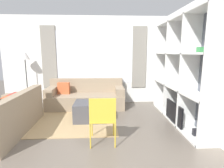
{
  "coord_description": "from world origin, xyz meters",
  "views": [
    {
      "loc": [
        0.25,
        -2.45,
        1.59
      ],
      "look_at": [
        0.47,
        1.69,
        0.85
      ],
      "focal_mm": 28.0,
      "sensor_mm": 36.0,
      "label": 1
    }
  ],
  "objects_px": {
    "ottoman": "(91,111)",
    "floor_lamp": "(25,60)",
    "couch_main": "(86,97)",
    "shelving_unit": "(182,73)",
    "folding_chair": "(103,116)",
    "couch_side": "(7,118)"
  },
  "relations": [
    {
      "from": "shelving_unit",
      "to": "couch_side",
      "type": "height_order",
      "value": "shelving_unit"
    },
    {
      "from": "shelving_unit",
      "to": "folding_chair",
      "type": "height_order",
      "value": "shelving_unit"
    },
    {
      "from": "couch_side",
      "to": "ottoman",
      "type": "xyz_separation_m",
      "value": [
        1.62,
        0.63,
        -0.09
      ]
    },
    {
      "from": "shelving_unit",
      "to": "ottoman",
      "type": "height_order",
      "value": "shelving_unit"
    },
    {
      "from": "shelving_unit",
      "to": "floor_lamp",
      "type": "distance_m",
      "value": 4.3
    },
    {
      "from": "couch_side",
      "to": "ottoman",
      "type": "bearing_deg",
      "value": 111.35
    },
    {
      "from": "floor_lamp",
      "to": "folding_chair",
      "type": "xyz_separation_m",
      "value": [
        2.25,
        -2.38,
        -0.88
      ]
    },
    {
      "from": "shelving_unit",
      "to": "couch_main",
      "type": "relative_size",
      "value": 1.15
    },
    {
      "from": "couch_main",
      "to": "couch_side",
      "type": "bearing_deg",
      "value": -130.04
    },
    {
      "from": "shelving_unit",
      "to": "ottoman",
      "type": "xyz_separation_m",
      "value": [
        -2.12,
        0.15,
        -0.93
      ]
    },
    {
      "from": "couch_main",
      "to": "folding_chair",
      "type": "xyz_separation_m",
      "value": [
        0.5,
        -2.21,
        0.22
      ]
    },
    {
      "from": "couch_side",
      "to": "ottoman",
      "type": "height_order",
      "value": "couch_side"
    },
    {
      "from": "couch_side",
      "to": "folding_chair",
      "type": "distance_m",
      "value": 2.0
    },
    {
      "from": "couch_side",
      "to": "couch_main",
      "type": "bearing_deg",
      "value": 139.96
    },
    {
      "from": "couch_main",
      "to": "folding_chair",
      "type": "relative_size",
      "value": 2.55
    },
    {
      "from": "folding_chair",
      "to": "shelving_unit",
      "type": "bearing_deg",
      "value": -150.7
    },
    {
      "from": "ottoman",
      "to": "couch_side",
      "type": "bearing_deg",
      "value": -158.65
    },
    {
      "from": "shelving_unit",
      "to": "couch_main",
      "type": "distance_m",
      "value": 2.75
    },
    {
      "from": "couch_main",
      "to": "floor_lamp",
      "type": "height_order",
      "value": "floor_lamp"
    },
    {
      "from": "couch_main",
      "to": "ottoman",
      "type": "relative_size",
      "value": 2.9
    },
    {
      "from": "ottoman",
      "to": "floor_lamp",
      "type": "distance_m",
      "value": 2.59
    },
    {
      "from": "shelving_unit",
      "to": "couch_side",
      "type": "distance_m",
      "value": 3.86
    }
  ]
}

